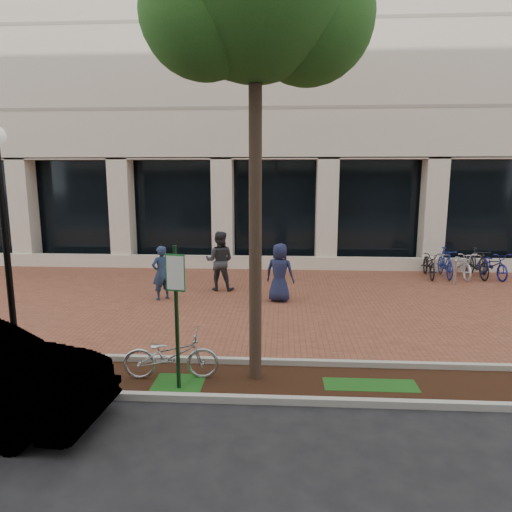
# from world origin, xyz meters

# --- Properties ---
(ground) EXTENTS (120.00, 120.00, 0.00)m
(ground) POSITION_xyz_m (0.00, 0.00, 0.00)
(ground) COLOR black
(ground) RESTS_ON ground
(brick_plaza) EXTENTS (40.00, 9.00, 0.01)m
(brick_plaza) POSITION_xyz_m (0.00, 0.00, 0.01)
(brick_plaza) COLOR brown
(brick_plaza) RESTS_ON ground
(planting_strip) EXTENTS (40.00, 1.50, 0.01)m
(planting_strip) POSITION_xyz_m (0.00, -5.25, 0.01)
(planting_strip) COLOR black
(planting_strip) RESTS_ON ground
(curb_plaza_side) EXTENTS (40.00, 0.12, 0.12)m
(curb_plaza_side) POSITION_xyz_m (0.00, -4.50, 0.06)
(curb_plaza_side) COLOR #A6A59D
(curb_plaza_side) RESTS_ON ground
(curb_street_side) EXTENTS (40.00, 0.12, 0.12)m
(curb_street_side) POSITION_xyz_m (0.00, -6.00, 0.06)
(curb_street_side) COLOR #A6A59D
(curb_street_side) RESTS_ON ground
(near_office_building) EXTENTS (40.00, 12.12, 16.00)m
(near_office_building) POSITION_xyz_m (0.00, 10.47, 10.05)
(near_office_building) COLOR beige
(near_office_building) RESTS_ON ground
(parking_sign) EXTENTS (0.34, 0.07, 2.47)m
(parking_sign) POSITION_xyz_m (-1.40, -5.59, 1.57)
(parking_sign) COLOR #133519
(parking_sign) RESTS_ON ground
(lamppost) EXTENTS (0.36, 0.36, 4.47)m
(lamppost) POSITION_xyz_m (-4.84, -4.60, 2.52)
(lamppost) COLOR black
(lamppost) RESTS_ON ground
(locked_bicycle) EXTENTS (1.74, 0.75, 0.89)m
(locked_bicycle) POSITION_xyz_m (-1.62, -5.19, 0.44)
(locked_bicycle) COLOR #B0B0B4
(locked_bicycle) RESTS_ON ground
(pedestrian_left) EXTENTS (0.68, 0.67, 1.59)m
(pedestrian_left) POSITION_xyz_m (-3.17, -0.04, 0.79)
(pedestrian_left) COLOR navy
(pedestrian_left) RESTS_ON ground
(pedestrian_mid) EXTENTS (0.96, 0.77, 1.87)m
(pedestrian_mid) POSITION_xyz_m (-1.63, 1.15, 0.94)
(pedestrian_mid) COLOR #2D2E33
(pedestrian_mid) RESTS_ON ground
(pedestrian_right) EXTENTS (0.94, 0.75, 1.69)m
(pedestrian_right) POSITION_xyz_m (0.26, -0.02, 0.84)
(pedestrian_right) COLOR #1B2043
(pedestrian_right) RESTS_ON ground
(bollard) EXTENTS (0.12, 0.12, 0.89)m
(bollard) POSITION_xyz_m (5.98, 2.22, 0.45)
(bollard) COLOR #B0B0B5
(bollard) RESTS_ON ground
(bike_rack_cluster) EXTENTS (3.01, 1.86, 1.05)m
(bike_rack_cluster) POSITION_xyz_m (6.64, 3.43, 0.49)
(bike_rack_cluster) COLOR black
(bike_rack_cluster) RESTS_ON ground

